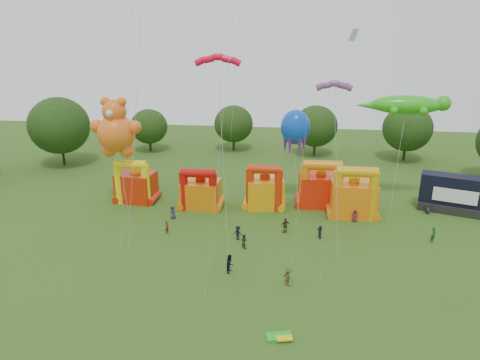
# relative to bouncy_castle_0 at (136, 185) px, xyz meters

# --- Properties ---
(ground) EXTENTS (160.00, 160.00, 0.00)m
(ground) POSITION_rel_bouncy_castle_0_xyz_m (17.85, -27.29, -2.39)
(ground) COLOR #305618
(ground) RESTS_ON ground
(tree_ring) EXTENTS (121.82, 123.90, 12.07)m
(tree_ring) POSITION_rel_bouncy_castle_0_xyz_m (16.69, -26.68, 3.87)
(tree_ring) COLOR #352314
(tree_ring) RESTS_ON ground
(bouncy_castle_0) EXTENTS (5.36, 4.50, 6.27)m
(bouncy_castle_0) POSITION_rel_bouncy_castle_0_xyz_m (0.00, 0.00, 0.00)
(bouncy_castle_0) COLOR red
(bouncy_castle_0) RESTS_ON ground
(bouncy_castle_1) EXTENTS (5.15, 4.18, 5.78)m
(bouncy_castle_1) POSITION_rel_bouncy_castle_0_xyz_m (9.43, -1.17, -0.18)
(bouncy_castle_1) COLOR orange
(bouncy_castle_1) RESTS_ON ground
(bouncy_castle_2) EXTENTS (5.39, 4.63, 6.27)m
(bouncy_castle_2) POSITION_rel_bouncy_castle_0_xyz_m (17.95, -0.14, 0.01)
(bouncy_castle_2) COLOR orange
(bouncy_castle_2) RESTS_ON ground
(bouncy_castle_3) EXTENTS (5.99, 4.97, 6.72)m
(bouncy_castle_3) POSITION_rel_bouncy_castle_0_xyz_m (25.42, 1.61, 0.16)
(bouncy_castle_3) COLOR red
(bouncy_castle_3) RESTS_ON ground
(bouncy_castle_4) EXTENTS (5.75, 4.68, 6.90)m
(bouncy_castle_4) POSITION_rel_bouncy_castle_0_xyz_m (29.39, -1.36, 0.22)
(bouncy_castle_4) COLOR orange
(bouncy_castle_4) RESTS_ON ground
(stage_trailer) EXTENTS (8.12, 5.17, 4.95)m
(stage_trailer) POSITION_rel_bouncy_castle_0_xyz_m (42.29, 1.59, -0.00)
(stage_trailer) COLOR black
(stage_trailer) RESTS_ON ground
(teddy_bear_kite) EXTENTS (6.87, 7.92, 14.78)m
(teddy_bear_kite) POSITION_rel_bouncy_castle_0_xyz_m (-0.77, -2.71, 5.08)
(teddy_bear_kite) COLOR orange
(teddy_bear_kite) RESTS_ON ground
(gecko_kite) EXTENTS (12.11, 11.80, 14.82)m
(gecko_kite) POSITION_rel_bouncy_castle_0_xyz_m (34.86, 0.68, 5.21)
(gecko_kite) COLOR green
(gecko_kite) RESTS_ON ground
(octopus_kite) EXTENTS (3.92, 7.57, 12.85)m
(octopus_kite) POSITION_rel_bouncy_castle_0_xyz_m (21.88, 2.21, 5.36)
(octopus_kite) COLOR #0C44C0
(octopus_kite) RESTS_ON ground
(parafoil_kites) EXTENTS (23.54, 10.15, 31.85)m
(parafoil_kites) POSITION_rel_bouncy_castle_0_xyz_m (11.80, -10.97, 10.24)
(parafoil_kites) COLOR #F20B2F
(parafoil_kites) RESTS_ON ground
(diamond_kites) EXTENTS (23.75, 21.20, 42.06)m
(diamond_kites) POSITION_rel_bouncy_castle_0_xyz_m (16.03, -11.14, 13.37)
(diamond_kites) COLOR red
(diamond_kites) RESTS_ON ground
(folded_kite_bundle) EXTENTS (2.18, 1.46, 0.31)m
(folded_kite_bundle) POSITION_rel_bouncy_castle_0_xyz_m (21.00, -26.39, -2.25)
(folded_kite_bundle) COLOR green
(folded_kite_bundle) RESTS_ON ground
(spectator_0) EXTENTS (0.98, 0.78, 1.74)m
(spectator_0) POSITION_rel_bouncy_castle_0_xyz_m (6.70, -5.31, -1.52)
(spectator_0) COLOR #292E45
(spectator_0) RESTS_ON ground
(spectator_1) EXTENTS (0.54, 0.68, 1.65)m
(spectator_1) POSITION_rel_bouncy_castle_0_xyz_m (7.20, -9.63, -1.56)
(spectator_1) COLOR maroon
(spectator_1) RESTS_ON ground
(spectator_2) EXTENTS (0.99, 0.98, 1.61)m
(spectator_2) POSITION_rel_bouncy_castle_0_xyz_m (16.58, -12.05, -1.58)
(spectator_2) COLOR #193F26
(spectator_2) RESTS_ON ground
(spectator_3) EXTENTS (1.22, 0.94, 1.67)m
(spectator_3) POSITION_rel_bouncy_castle_0_xyz_m (15.65, -10.18, -1.55)
(spectator_3) COLOR black
(spectator_3) RESTS_ON ground
(spectator_4) EXTENTS (1.20, 0.90, 1.89)m
(spectator_4) POSITION_rel_bouncy_castle_0_xyz_m (20.96, -7.74, -1.44)
(spectator_4) COLOR #3A3117
(spectator_4) RESTS_ON ground
(spectator_5) EXTENTS (0.77, 1.49, 1.54)m
(spectator_5) POSITION_rel_bouncy_castle_0_xyz_m (24.92, -8.61, -1.62)
(spectator_5) COLOR #212438
(spectator_5) RESTS_ON ground
(spectator_6) EXTENTS (0.90, 0.71, 1.60)m
(spectator_6) POSITION_rel_bouncy_castle_0_xyz_m (29.48, -3.54, -1.58)
(spectator_6) COLOR maroon
(spectator_6) RESTS_ON ground
(spectator_7) EXTENTS (0.74, 0.78, 1.79)m
(spectator_7) POSITION_rel_bouncy_castle_0_xyz_m (37.51, -8.06, -1.49)
(spectator_7) COLOR #1A4323
(spectator_7) RESTS_ON ground
(spectator_8) EXTENTS (0.81, 0.99, 1.89)m
(spectator_8) POSITION_rel_bouncy_castle_0_xyz_m (15.77, -17.21, -1.44)
(spectator_8) COLOR black
(spectator_8) RESTS_ON ground
(spectator_9) EXTENTS (1.30, 1.26, 1.79)m
(spectator_9) POSITION_rel_bouncy_castle_0_xyz_m (21.44, -18.91, -1.49)
(spectator_9) COLOR #46391C
(spectator_9) RESTS_ON ground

